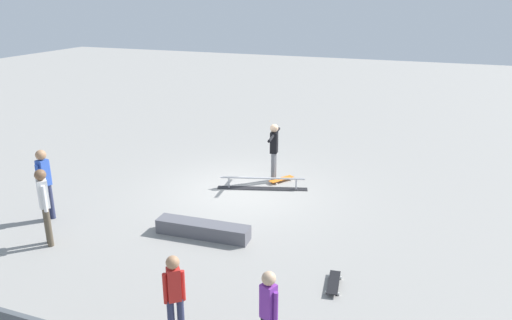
# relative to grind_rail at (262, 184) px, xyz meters

# --- Properties ---
(ground_plane) EXTENTS (60.00, 60.00, 0.00)m
(ground_plane) POSITION_rel_grind_rail_xyz_m (0.44, 0.38, -0.14)
(ground_plane) COLOR gray
(grind_rail) EXTENTS (2.46, 0.97, 0.34)m
(grind_rail) POSITION_rel_grind_rail_xyz_m (0.00, 0.00, 0.00)
(grind_rail) COLOR black
(grind_rail) RESTS_ON ground_plane
(skate_ledge) EXTENTS (2.16, 0.53, 0.33)m
(skate_ledge) POSITION_rel_grind_rail_xyz_m (0.28, 3.11, 0.02)
(skate_ledge) COLOR #595960
(skate_ledge) RESTS_ON ground_plane
(skater_main) EXTENTS (0.24, 1.36, 1.69)m
(skater_main) POSITION_rel_grind_rail_xyz_m (-0.10, -0.67, 0.84)
(skater_main) COLOR slate
(skater_main) RESTS_ON ground_plane
(skateboard_main) EXTENTS (0.60, 0.78, 0.09)m
(skateboard_main) POSITION_rel_grind_rail_xyz_m (-0.33, -0.70, -0.07)
(skateboard_main) COLOR orange
(skateboard_main) RESTS_ON ground_plane
(bystander_white_shirt) EXTENTS (0.35, 0.31, 1.72)m
(bystander_white_shirt) POSITION_rel_grind_rail_xyz_m (3.21, 4.61, 0.83)
(bystander_white_shirt) COLOR brown
(bystander_white_shirt) RESTS_ON ground_plane
(bystander_blue_shirt) EXTENTS (0.24, 0.40, 1.75)m
(bystander_blue_shirt) POSITION_rel_grind_rail_xyz_m (4.10, 3.65, 0.85)
(bystander_blue_shirt) COLOR #2D3351
(bystander_blue_shirt) RESTS_ON ground_plane
(bystander_red_shirt) EXTENTS (0.31, 0.26, 1.50)m
(bystander_red_shirt) POSITION_rel_grind_rail_xyz_m (-0.91, 6.40, 0.70)
(bystander_red_shirt) COLOR #2D3351
(bystander_red_shirt) RESTS_ON ground_plane
(bystander_purple_shirt) EXTENTS (0.34, 0.23, 1.50)m
(bystander_purple_shirt) POSITION_rel_grind_rail_xyz_m (-2.38, 6.30, 0.70)
(bystander_purple_shirt) COLOR black
(bystander_purple_shirt) RESTS_ON ground_plane
(loose_skateboard_black) EXTENTS (0.33, 0.82, 0.09)m
(loose_skateboard_black) POSITION_rel_grind_rail_xyz_m (-2.87, 4.04, -0.07)
(loose_skateboard_black) COLOR black
(loose_skateboard_black) RESTS_ON ground_plane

